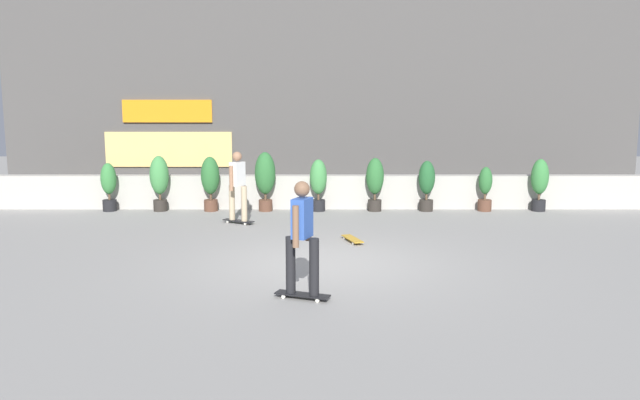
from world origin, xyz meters
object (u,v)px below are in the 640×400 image
object	(u,v)px
potted_plant_5	(372,181)
potted_plant_8	(537,181)
skater_far_left	(300,234)
potted_plant_3	(263,177)
potted_plant_4	(316,182)
potted_plant_7	(483,188)
skateboard_near_camera	(350,239)
potted_plant_0	(106,185)
potted_plant_6	(424,183)
potted_plant_1	(157,179)
skater_by_wall_left	(235,184)
potted_plant_2	(208,180)

from	to	relation	value
potted_plant_5	potted_plant_8	xyz separation A→B (m)	(4.33, 0.00, -0.02)
potted_plant_8	skater_far_left	world-z (taller)	skater_far_left
skater_far_left	potted_plant_8	bearing A→B (deg)	51.54
potted_plant_3	potted_plant_4	xyz separation A→B (m)	(1.40, 0.00, -0.14)
potted_plant_7	potted_plant_3	bearing A→B (deg)	180.00
potted_plant_3	potted_plant_8	size ratio (longest dim) A/B	1.13
skater_far_left	skateboard_near_camera	bearing A→B (deg)	76.51
skateboard_near_camera	potted_plant_0	bearing A→B (deg)	148.59
skateboard_near_camera	potted_plant_4	bearing A→B (deg)	100.46
potted_plant_0	potted_plant_6	size ratio (longest dim) A/B	0.96
potted_plant_4	skateboard_near_camera	bearing A→B (deg)	-79.54
potted_plant_3	potted_plant_7	size ratio (longest dim) A/B	1.33
potted_plant_1	potted_plant_8	distance (m)	10.00
potted_plant_3	potted_plant_4	distance (m)	1.40
potted_plant_1	skateboard_near_camera	bearing A→B (deg)	-37.89
potted_plant_3	potted_plant_6	bearing A→B (deg)	0.00
potted_plant_5	skateboard_near_camera	size ratio (longest dim) A/B	1.71
skateboard_near_camera	skater_by_wall_left	bearing A→B (deg)	142.13
potted_plant_4	skater_by_wall_left	distance (m)	2.60
potted_plant_8	skater_by_wall_left	size ratio (longest dim) A/B	0.81
potted_plant_7	skater_by_wall_left	size ratio (longest dim) A/B	0.69
potted_plant_2	potted_plant_3	size ratio (longest dim) A/B	0.92
potted_plant_7	skateboard_near_camera	xyz separation A→B (m)	(-3.69, -3.80, -0.55)
potted_plant_6	skater_by_wall_left	xyz separation A→B (m)	(-4.73, -1.79, 0.19)
potted_plant_6	potted_plant_8	xyz separation A→B (m)	(2.97, 0.00, 0.04)
potted_plant_4	potted_plant_7	bearing A→B (deg)	0.00
potted_plant_4	potted_plant_5	distance (m)	1.49
potted_plant_1	skater_by_wall_left	xyz separation A→B (m)	(2.30, -1.79, 0.10)
potted_plant_3	skateboard_near_camera	distance (m)	4.42
potted_plant_5	potted_plant_6	distance (m)	1.36
skater_by_wall_left	potted_plant_4	bearing A→B (deg)	43.51
potted_plant_8	skater_far_left	distance (m)	9.69
potted_plant_0	potted_plant_7	size ratio (longest dim) A/B	1.09
potted_plant_5	skater_far_left	world-z (taller)	skater_far_left
potted_plant_6	potted_plant_8	bearing A→B (deg)	0.00
potted_plant_3	skater_by_wall_left	size ratio (longest dim) A/B	0.92
potted_plant_3	skater_far_left	xyz separation A→B (m)	(1.19, -7.59, 0.03)
potted_plant_1	skater_far_left	xyz separation A→B (m)	(3.97, -7.59, 0.10)
skater_far_left	skater_by_wall_left	world-z (taller)	same
potted_plant_1	potted_plant_3	bearing A→B (deg)	0.00
potted_plant_5	potted_plant_1	bearing A→B (deg)	180.00
potted_plant_8	skater_by_wall_left	world-z (taller)	skater_by_wall_left
potted_plant_1	potted_plant_7	size ratio (longest dim) A/B	1.25
potted_plant_2	potted_plant_7	world-z (taller)	potted_plant_2
potted_plant_7	skater_by_wall_left	bearing A→B (deg)	-164.10
potted_plant_0	potted_plant_4	bearing A→B (deg)	0.00
potted_plant_7	potted_plant_1	bearing A→B (deg)	-180.00
skater_by_wall_left	skateboard_near_camera	size ratio (longest dim) A/B	2.06
potted_plant_1	skater_by_wall_left	distance (m)	2.91
potted_plant_4	potted_plant_0	bearing A→B (deg)	180.00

